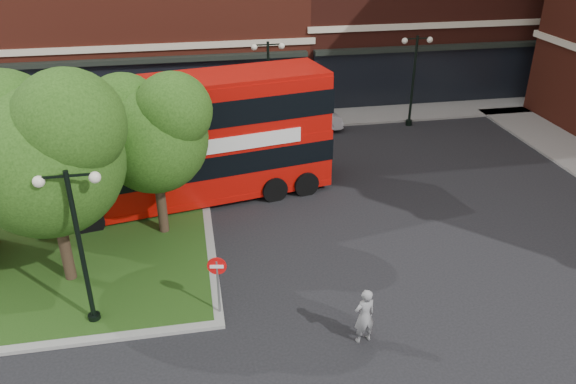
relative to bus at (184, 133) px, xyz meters
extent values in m
plane|color=black|center=(2.50, -7.63, -3.00)|extent=(120.00, 120.00, 0.00)
cube|color=slate|center=(2.50, 8.87, -2.94)|extent=(44.00, 3.00, 0.12)
cube|color=gray|center=(-5.50, -4.63, -2.94)|extent=(12.60, 7.60, 0.12)
cube|color=#19380F|center=(-5.50, -4.63, -2.92)|extent=(12.00, 7.00, 0.15)
cylinder|color=#2D2116|center=(-4.00, -5.13, -1.04)|extent=(0.36, 0.36, 3.92)
sphere|color=#1C3E0F|center=(-4.00, -5.13, 1.34)|extent=(4.60, 4.60, 4.60)
sphere|color=#1C3E0F|center=(-5.15, -4.44, 2.25)|extent=(3.45, 3.45, 3.45)
sphere|color=#1C3E0F|center=(-3.08, -5.59, 2.60)|extent=(3.22, 3.22, 3.22)
cylinder|color=#2D2116|center=(-1.00, -2.63, -1.26)|extent=(0.36, 0.36, 3.47)
sphere|color=#1C3E0F|center=(-1.00, -2.63, 0.85)|extent=(3.80, 3.80, 3.80)
sphere|color=#1C3E0F|center=(-1.95, -2.06, 1.65)|extent=(2.85, 2.85, 2.85)
sphere|color=#1C3E0F|center=(-0.24, -3.01, 1.96)|extent=(2.66, 2.66, 2.66)
cylinder|color=black|center=(-3.00, -7.43, -0.50)|extent=(0.14, 0.14, 5.00)
cylinder|color=black|center=(-3.00, -7.43, -2.85)|extent=(0.36, 0.36, 0.30)
cube|color=black|center=(-3.00, -7.43, 1.85)|extent=(1.40, 0.06, 0.06)
sphere|color=#F2EACC|center=(-3.70, -7.43, 1.75)|extent=(0.32, 0.32, 0.32)
sphere|color=#F2EACC|center=(-2.30, -7.43, 1.75)|extent=(0.32, 0.32, 0.32)
cylinder|color=black|center=(4.50, 6.87, -0.50)|extent=(0.14, 0.14, 5.00)
cylinder|color=black|center=(4.50, 6.87, -2.85)|extent=(0.36, 0.36, 0.30)
cube|color=black|center=(4.50, 6.87, 1.85)|extent=(1.40, 0.06, 0.06)
sphere|color=#F2EACC|center=(3.80, 6.87, 1.75)|extent=(0.32, 0.32, 0.32)
sphere|color=#F2EACC|center=(5.20, 6.87, 1.75)|extent=(0.32, 0.32, 0.32)
cylinder|color=black|center=(12.50, 6.87, -0.50)|extent=(0.14, 0.14, 5.00)
cylinder|color=black|center=(12.50, 6.87, -2.85)|extent=(0.36, 0.36, 0.30)
cube|color=black|center=(12.50, 6.87, 1.85)|extent=(1.40, 0.06, 0.06)
sphere|color=#F2EACC|center=(11.80, 6.87, 1.75)|extent=(0.32, 0.32, 0.32)
sphere|color=#F2EACC|center=(13.20, 6.87, 1.75)|extent=(0.32, 0.32, 0.32)
cube|color=#AE0C06|center=(0.00, 0.00, -1.37)|extent=(12.26, 4.96, 2.28)
cube|color=#AE0C06|center=(0.00, 0.00, 0.92)|extent=(12.14, 4.91, 2.28)
cube|color=black|center=(0.00, 0.00, 1.03)|extent=(12.26, 4.96, 1.03)
cube|color=silver|center=(0.27, -1.36, -0.17)|extent=(8.81, 1.76, 0.60)
imported|color=gray|center=(4.62, -9.64, -2.11)|extent=(0.72, 0.56, 1.77)
imported|color=#B5B7BD|center=(-2.15, 7.87, -2.23)|extent=(4.71, 2.33, 1.54)
imported|color=silver|center=(6.08, 6.87, -2.21)|extent=(4.93, 2.25, 1.57)
cylinder|color=slate|center=(0.70, -7.74, -2.02)|extent=(0.07, 0.07, 1.95)
cylinder|color=red|center=(0.70, -7.74, -1.22)|extent=(0.57, 0.15, 0.57)
cube|color=white|center=(0.70, -7.74, -1.22)|extent=(0.40, 0.11, 0.11)
camera|label=1|loc=(0.25, -21.41, 8.12)|focal=35.00mm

